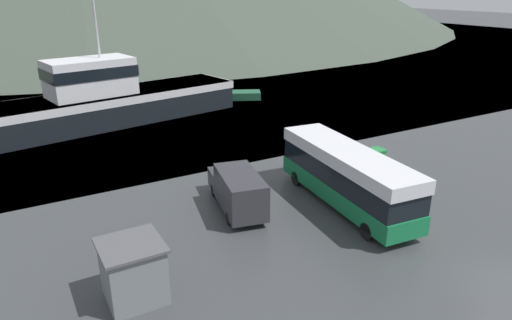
% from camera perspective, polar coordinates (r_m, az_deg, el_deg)
% --- Properties ---
extents(ground_plane, '(400.00, 400.00, 0.00)m').
position_cam_1_polar(ground_plane, '(22.59, 29.37, -13.76)').
color(ground_plane, '#383A3D').
extents(water_surface, '(240.00, 240.00, 0.00)m').
position_cam_1_polar(water_surface, '(148.20, -23.68, 14.64)').
color(water_surface, '#475B6B').
rests_on(water_surface, ground).
extents(tour_bus, '(3.59, 10.68, 3.38)m').
position_cam_1_polar(tour_bus, '(26.24, 11.23, -1.80)').
color(tour_bus, '#146B3D').
rests_on(tour_bus, ground).
extents(delivery_van, '(3.20, 6.25, 2.34)m').
position_cam_1_polar(delivery_van, '(25.52, -2.34, -3.66)').
color(delivery_van, '#2D2D33').
rests_on(delivery_van, ground).
extents(fishing_boat, '(23.41, 9.71, 11.33)m').
position_cam_1_polar(fishing_boat, '(44.25, -17.54, 7.36)').
color(fishing_boat, black).
rests_on(fishing_boat, water_surface).
extents(storage_bin, '(1.08, 1.00, 1.24)m').
position_cam_1_polar(storage_bin, '(33.01, 14.77, 0.33)').
color(storage_bin, green).
rests_on(storage_bin, ground).
extents(dock_kiosk, '(2.43, 2.44, 2.51)m').
position_cam_1_polar(dock_kiosk, '(19.24, -15.10, -13.27)').
color(dock_kiosk, slate).
rests_on(dock_kiosk, ground).
extents(small_boat, '(7.26, 4.96, 0.82)m').
position_cam_1_polar(small_boat, '(51.68, -3.42, 8.08)').
color(small_boat, '#1E5138').
rests_on(small_boat, water_surface).
extents(mooring_bollard, '(0.42, 0.42, 0.74)m').
position_cam_1_polar(mooring_bollard, '(30.48, -4.79, -1.25)').
color(mooring_bollard, '#4C4C51').
rests_on(mooring_bollard, ground).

